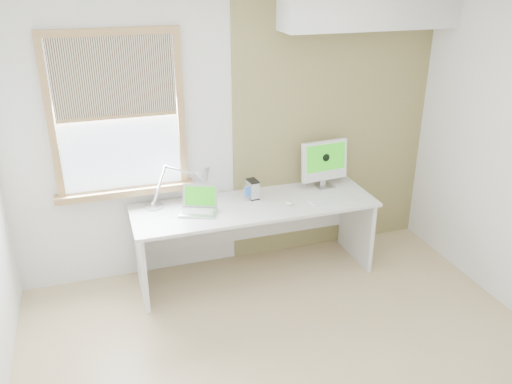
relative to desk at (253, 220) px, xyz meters
name	(u,v)px	position (x,y,z in m)	size (l,w,h in m)	color
room	(308,212)	(-0.10, -1.44, 0.77)	(4.04, 3.54, 2.64)	tan
accent_wall	(333,123)	(0.90, 0.30, 0.77)	(2.00, 0.02, 2.60)	olive
soffit	(370,4)	(1.10, 0.13, 1.87)	(1.60, 0.40, 0.42)	white
window	(118,117)	(-1.10, 0.27, 1.01)	(1.20, 0.14, 1.42)	#A9804D
desk	(253,220)	(0.00, 0.00, 0.00)	(2.20, 0.70, 0.73)	silver
desk_lamp	(194,181)	(-0.50, 0.16, 0.40)	(0.68, 0.27, 0.38)	#BABCBF
laptop	(199,205)	(-0.51, -0.05, 0.25)	(0.38, 0.35, 0.22)	#BABCBF
phone_dock	(247,196)	(-0.03, 0.05, 0.23)	(0.09, 0.09, 0.14)	#BABCBF
external_drive	(253,189)	(0.02, 0.08, 0.28)	(0.10, 0.14, 0.18)	#BABCBF
imac	(324,161)	(0.76, 0.12, 0.45)	(0.47, 0.17, 0.46)	#BABCBF
keyboard	(334,200)	(0.71, -0.22, 0.20)	(0.45, 0.13, 0.02)	white
mouse	(290,203)	(0.30, -0.16, 0.21)	(0.05, 0.09, 0.03)	white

